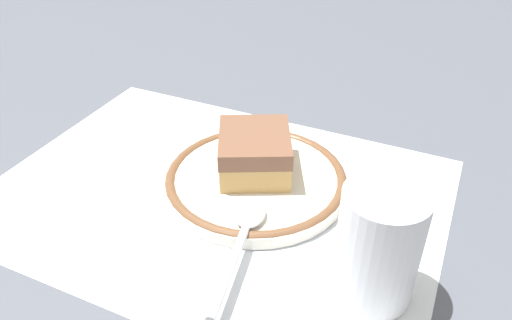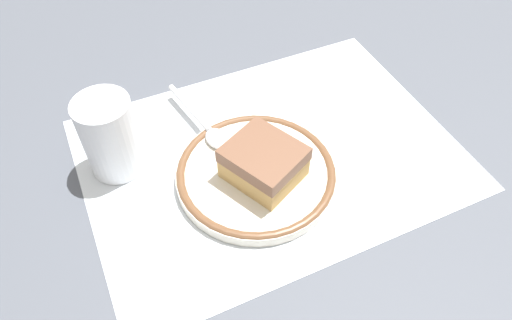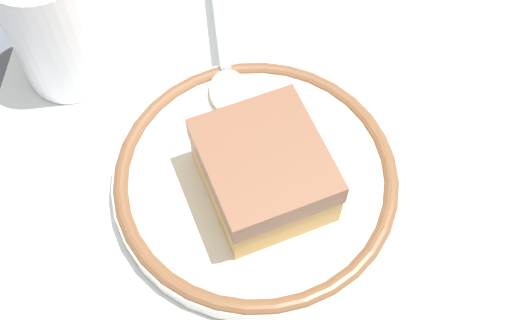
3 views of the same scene
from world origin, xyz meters
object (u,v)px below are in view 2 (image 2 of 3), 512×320
at_px(cake_slice, 264,162).
at_px(spoon, 207,126).
at_px(cup, 112,140).
at_px(plate, 256,174).

height_order(cake_slice, spoon, cake_slice).
xyz_separation_m(spoon, cup, (0.12, -0.00, 0.03)).
relative_size(plate, spoon, 1.35).
bearing_deg(spoon, cake_slice, 109.06).
distance_m(cake_slice, cup, 0.18).
xyz_separation_m(cake_slice, spoon, (0.03, -0.10, -0.02)).
bearing_deg(cup, spoon, 179.91).
relative_size(cake_slice, spoon, 0.74).
bearing_deg(plate, spoon, -72.44).
height_order(cake_slice, cup, cup).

